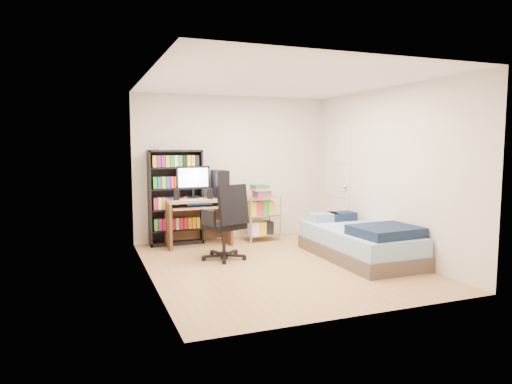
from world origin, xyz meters
name	(u,v)px	position (x,y,z in m)	size (l,w,h in m)	color
room	(280,175)	(0.00, 0.00, 1.25)	(3.58, 4.08, 2.58)	#A67853
media_shelf	(176,196)	(-1.07, 1.84, 0.81)	(0.88, 0.29, 1.64)	black
computer_desk	(203,202)	(-0.65, 1.66, 0.70)	(1.04, 0.60, 1.31)	#A48554
office_chair	(226,236)	(-0.60, 0.56, 0.35)	(0.84, 0.84, 1.10)	black
wire_cart	(261,204)	(0.37, 1.63, 0.63)	(0.63, 0.48, 0.96)	silver
bed	(360,242)	(1.24, -0.10, 0.25)	(0.99, 1.99, 0.57)	brown
door	(338,182)	(1.72, 1.35, 1.00)	(0.12, 0.80, 2.00)	silver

